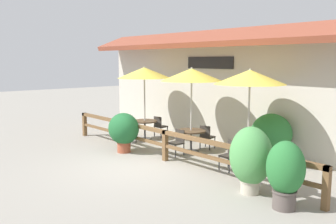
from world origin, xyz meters
TOP-DOWN VIEW (x-y plane):
  - ground_plane at (0.00, 0.00)m, footprint 60.00×60.00m
  - building_facade at (-0.00, 4.10)m, footprint 14.28×1.49m
  - patio_railing at (0.00, 1.05)m, footprint 10.40×0.14m
  - patio_umbrella_near at (-2.96, 2.51)m, footprint 2.07×2.07m
  - dining_table_near at (-2.96, 2.51)m, footprint 0.97×0.97m
  - chair_near_streetside at (-2.89, 1.77)m, footprint 0.45×0.45m
  - chair_near_wallside at (-2.92, 3.24)m, footprint 0.46×0.46m
  - patio_umbrella_middle at (-0.30, 2.46)m, footprint 2.07×2.07m
  - dining_table_middle at (-0.30, 2.46)m, footprint 0.97×0.97m
  - chair_middle_streetside at (-0.25, 1.77)m, footprint 0.43×0.43m
  - chair_middle_wallside at (-0.23, 3.15)m, footprint 0.51×0.51m
  - patio_umbrella_far at (1.99, 2.55)m, footprint 2.07×2.07m
  - dining_table_far at (1.99, 2.55)m, footprint 0.97×0.97m
  - chair_far_streetside at (1.97, 1.80)m, footprint 0.44×0.44m
  - chair_far_wallside at (2.03, 3.31)m, footprint 0.42×0.42m
  - potted_plant_tall_tropical at (3.48, 0.69)m, footprint 1.03×0.93m
  - potted_plant_corner_fern at (4.52, 0.47)m, footprint 0.82×0.74m
  - potted_plant_entrance_palm at (-1.73, 0.69)m, footprint 1.11×0.99m
  - potted_plant_small_flowering at (2.12, 3.55)m, footprint 1.28×1.15m

SIDE VIEW (x-z plane):
  - ground_plane at x=0.00m, z-range 0.00..0.00m
  - chair_near_streetside at x=-2.89m, z-range 0.05..0.89m
  - chair_near_wallside at x=-2.92m, z-range 0.05..0.89m
  - chair_middle_streetside at x=-0.25m, z-range 0.05..0.89m
  - chair_middle_wallside at x=-0.23m, z-range 0.05..0.89m
  - chair_far_streetside at x=1.97m, z-range 0.05..0.89m
  - chair_far_wallside at x=2.03m, z-range 0.05..0.89m
  - dining_table_near at x=-2.96m, z-range 0.22..0.97m
  - dining_table_middle at x=-0.30m, z-range 0.22..0.97m
  - dining_table_far at x=1.99m, z-range 0.22..0.97m
  - patio_railing at x=0.00m, z-range 0.22..1.17m
  - potted_plant_entrance_palm at x=-1.73m, z-range 0.10..1.44m
  - potted_plant_corner_fern at x=4.52m, z-range 0.07..1.53m
  - potted_plant_small_flowering at x=2.12m, z-range 0.11..1.58m
  - potted_plant_tall_tropical at x=3.48m, z-range 0.07..1.66m
  - building_facade at x=0.00m, z-range 0.05..4.28m
  - patio_umbrella_near at x=-2.96m, z-range 1.18..4.04m
  - patio_umbrella_middle at x=-0.30m, z-range 1.18..4.04m
  - patio_umbrella_far at x=1.99m, z-range 1.18..4.04m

